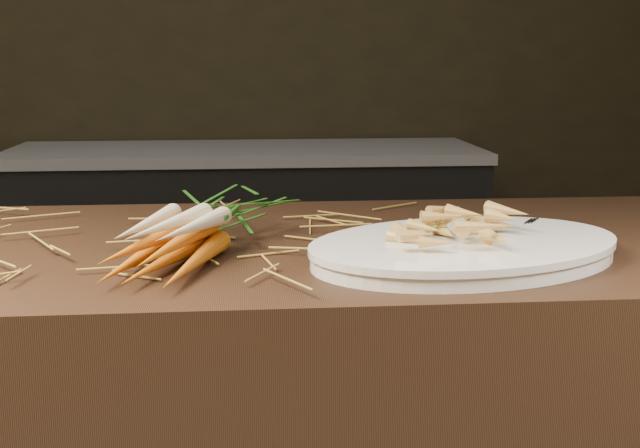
# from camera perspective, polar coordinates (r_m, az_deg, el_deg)

# --- Properties ---
(back_counter) EXTENTS (1.82, 0.62, 0.84)m
(back_counter) POSITION_cam_1_polar(r_m,az_deg,el_deg) (3.22, -5.16, -2.00)
(back_counter) COLOR black
(back_counter) RESTS_ON ground
(straw_bedding) EXTENTS (1.40, 0.60, 0.02)m
(straw_bedding) POSITION_cam_1_polar(r_m,az_deg,el_deg) (1.31, -18.59, -1.10)
(straw_bedding) COLOR #A47C30
(straw_bedding) RESTS_ON main_counter
(root_veg_bunch) EXTENTS (0.27, 0.48, 0.09)m
(root_veg_bunch) POSITION_cam_1_polar(r_m,az_deg,el_deg) (1.22, -8.33, 0.11)
(root_veg_bunch) COLOR #C55401
(root_veg_bunch) RESTS_ON main_counter
(serving_platter) EXTENTS (0.54, 0.44, 0.03)m
(serving_platter) POSITION_cam_1_polar(r_m,az_deg,el_deg) (1.18, 10.30, -1.95)
(serving_platter) COLOR white
(serving_platter) RESTS_ON main_counter
(roasted_veg_heap) EXTENTS (0.27, 0.23, 0.05)m
(roasted_veg_heap) POSITION_cam_1_polar(r_m,az_deg,el_deg) (1.17, 10.36, -0.11)
(roasted_veg_heap) COLOR #BD8643
(roasted_veg_heap) RESTS_ON serving_platter
(serving_fork) EXTENTS (0.11, 0.16, 0.00)m
(serving_fork) POSITION_cam_1_polar(r_m,az_deg,el_deg) (1.26, 17.22, -0.74)
(serving_fork) COLOR silver
(serving_fork) RESTS_ON serving_platter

